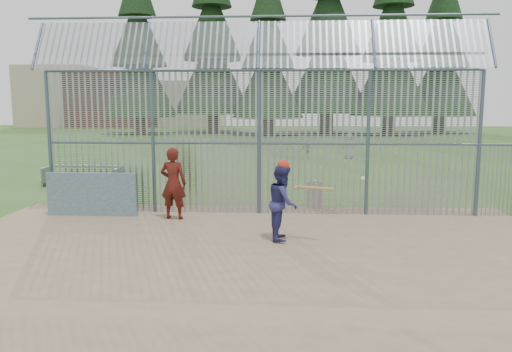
# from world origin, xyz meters

# --- Properties ---
(ground) EXTENTS (120.00, 120.00, 0.00)m
(ground) POSITION_xyz_m (0.00, 0.00, 0.00)
(ground) COLOR #2D511E
(ground) RESTS_ON ground
(dirt_infield) EXTENTS (14.00, 10.00, 0.02)m
(dirt_infield) POSITION_xyz_m (0.00, -0.50, 0.01)
(dirt_infield) COLOR #756047
(dirt_infield) RESTS_ON ground
(dugout_wall) EXTENTS (2.50, 0.12, 1.20)m
(dugout_wall) POSITION_xyz_m (-4.60, 2.90, 0.62)
(dugout_wall) COLOR #38566B
(dugout_wall) RESTS_ON dirt_infield
(batter) EXTENTS (0.67, 0.85, 1.72)m
(batter) POSITION_xyz_m (0.68, 0.77, 0.88)
(batter) COLOR navy
(batter) RESTS_ON dirt_infield
(onlooker) EXTENTS (0.75, 0.54, 1.93)m
(onlooker) POSITION_xyz_m (-2.26, 2.66, 0.99)
(onlooker) COLOR maroon
(onlooker) RESTS_ON dirt_infield
(bg_kid_standing) EXTENTS (0.73, 0.50, 1.46)m
(bg_kid_standing) POSITION_xyz_m (4.33, 17.86, 0.73)
(bg_kid_standing) COLOR slate
(bg_kid_standing) RESTS_ON ground
(bg_kid_seated) EXTENTS (0.63, 0.32, 1.02)m
(bg_kid_seated) POSITION_xyz_m (1.95, 17.73, 0.51)
(bg_kid_seated) COLOR slate
(bg_kid_seated) RESTS_ON ground
(batting_gear) EXTENTS (1.96, 0.46, 0.66)m
(batting_gear) POSITION_xyz_m (0.84, 0.75, 1.63)
(batting_gear) COLOR red
(batting_gear) RESTS_ON ground
(trash_can) EXTENTS (0.56, 0.56, 0.82)m
(trash_can) POSITION_xyz_m (1.64, 4.55, 0.38)
(trash_can) COLOR #9A9DA2
(trash_can) RESTS_ON ground
(bleacher) EXTENTS (3.00, 0.95, 0.72)m
(bleacher) POSITION_xyz_m (-6.97, 8.02, 0.41)
(bleacher) COLOR slate
(bleacher) RESTS_ON ground
(backstop_fence) EXTENTS (20.09, 0.81, 5.30)m
(backstop_fence) POSITION_xyz_m (1.81, 3.43, 2.36)
(backstop_fence) COLOR #47566B
(backstop_fence) RESTS_ON ground
(conifer_row) EXTENTS (38.48, 12.26, 20.20)m
(conifer_row) POSITION_xyz_m (1.93, 41.51, 10.83)
(conifer_row) COLOR #332319
(conifer_row) RESTS_ON ground
(distant_buildings) EXTENTS (26.50, 10.50, 8.00)m
(distant_buildings) POSITION_xyz_m (-23.18, 56.49, 3.60)
(distant_buildings) COLOR brown
(distant_buildings) RESTS_ON ground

